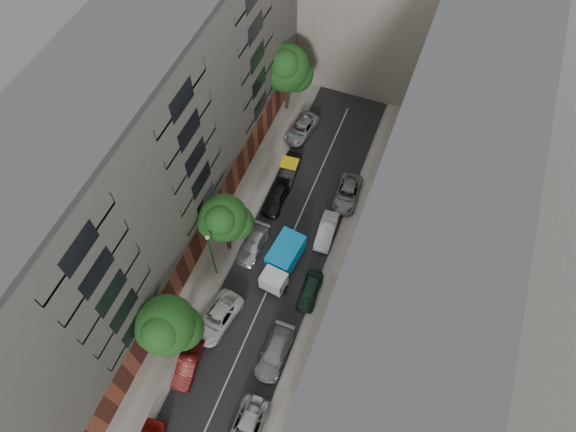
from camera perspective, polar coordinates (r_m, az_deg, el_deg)
The scene contains 23 objects.
ground at distance 47.31m, azimuth -0.61°, elevation -4.47°, with size 120.00×120.00×0.00m, color #4C4C49.
road_surface at distance 47.30m, azimuth -0.61°, elevation -4.46°, with size 8.00×44.00×0.02m, color black.
sidewalk_left at distance 48.53m, azimuth -6.67°, elevation -2.31°, with size 3.00×44.00×0.15m, color gray.
sidewalk_right at distance 46.58m, azimuth 5.74°, elevation -6.57°, with size 3.00×44.00×0.15m, color gray.
building_left at distance 42.51m, azimuth -14.76°, elevation 6.77°, with size 8.00×44.00×20.00m, color #514F4C.
building_right at distance 37.90m, azimuth 14.93°, elevation -2.62°, with size 8.00×44.00×20.00m, color #C5B499.
tarp_truck at distance 45.48m, azimuth -0.63°, elevation -5.04°, with size 2.81×5.80×2.58m.
car_left_1 at distance 43.61m, azimuth -11.03°, elevation -15.82°, with size 1.49×4.27×1.41m, color #4B0F0F.
car_left_2 at distance 44.47m, azimuth -7.82°, elevation -11.15°, with size 2.38×5.17×1.44m, color silver.
car_left_3 at distance 47.24m, azimuth -3.87°, elevation -3.20°, with size 1.82×4.49×1.30m, color #B1B1B6.
car_left_4 at distance 49.80m, azimuth -1.33°, elevation 2.11°, with size 1.76×4.37×1.49m, color black.
car_left_5 at distance 51.77m, azimuth 0.16°, elevation 5.16°, with size 1.51×4.34×1.43m, color black.
car_left_6 at distance 55.34m, azimuth 1.50°, elevation 9.67°, with size 2.23×4.85×1.35m, color #BBBAC0.
car_right_0 at distance 41.88m, azimuth -4.66°, elevation -22.56°, with size 2.35×5.09×1.42m, color #B1B2B6.
car_right_1 at distance 43.12m, azimuth -1.48°, elevation -14.93°, with size 2.01×4.94×1.43m, color gray.
car_right_2 at distance 45.13m, azimuth 2.45°, elevation -8.26°, with size 1.58×3.93×1.34m, color black.
car_right_3 at distance 47.94m, azimuth 4.31°, elevation -1.66°, with size 1.48×4.24×1.40m, color silver.
car_right_4 at distance 50.44m, azimuth 6.60°, elevation 2.49°, with size 2.24×4.87×1.35m, color gray.
tree_near at distance 40.39m, azimuth -13.27°, elevation -11.95°, with size 4.97×4.65×7.26m.
tree_mid at distance 43.49m, azimuth -7.09°, elevation -0.45°, with size 4.60×4.21×7.45m.
tree_far at distance 54.17m, azimuth -0.16°, elevation 15.95°, with size 5.23×4.94×8.37m.
lamp_post at distance 43.24m, azimuth -8.55°, elevation -3.93°, with size 0.36×0.36×6.60m.
pedestrian at distance 48.86m, azimuth 9.01°, elevation -0.29°, with size 0.55×0.36×1.51m, color black.
Camera 1 is at (8.42, -20.31, 41.89)m, focal length 32.00 mm.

